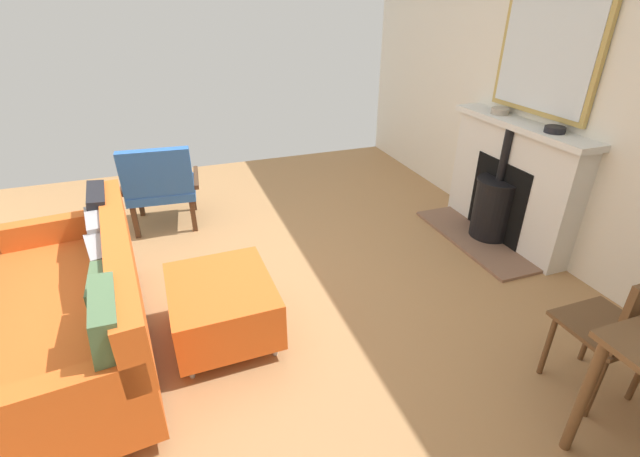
{
  "coord_description": "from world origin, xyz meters",
  "views": [
    {
      "loc": [
        0.2,
        2.7,
        2.0
      ],
      "look_at": [
        -0.66,
        0.31,
        0.64
      ],
      "focal_mm": 24.81,
      "sensor_mm": 36.0,
      "label": 1
    }
  ],
  "objects_px": {
    "mantel_bowl_near": "(500,111)",
    "mantel_bowl_far": "(555,129)",
    "fireplace": "(506,189)",
    "sofa": "(80,309)",
    "dining_chair_near_fireplace": "(623,327)",
    "ottoman": "(222,305)",
    "armchair_accent": "(160,184)"
  },
  "relations": [
    {
      "from": "mantel_bowl_near",
      "to": "mantel_bowl_far",
      "type": "xyz_separation_m",
      "value": [
        0.0,
        0.61,
        -0.0
      ]
    },
    {
      "from": "fireplace",
      "to": "mantel_bowl_near",
      "type": "xyz_separation_m",
      "value": [
        -0.02,
        -0.28,
        0.62
      ]
    },
    {
      "from": "mantel_bowl_near",
      "to": "sofa",
      "type": "bearing_deg",
      "value": 11.41
    },
    {
      "from": "fireplace",
      "to": "mantel_bowl_far",
      "type": "height_order",
      "value": "mantel_bowl_far"
    },
    {
      "from": "dining_chair_near_fireplace",
      "to": "sofa",
      "type": "bearing_deg",
      "value": -25.97
    },
    {
      "from": "mantel_bowl_far",
      "to": "fireplace",
      "type": "bearing_deg",
      "value": -85.78
    },
    {
      "from": "sofa",
      "to": "ottoman",
      "type": "relative_size",
      "value": 2.49
    },
    {
      "from": "fireplace",
      "to": "armchair_accent",
      "type": "relative_size",
      "value": 1.73
    },
    {
      "from": "armchair_accent",
      "to": "dining_chair_near_fireplace",
      "type": "bearing_deg",
      "value": 126.31
    },
    {
      "from": "sofa",
      "to": "fireplace",
      "type": "bearing_deg",
      "value": -173.13
    },
    {
      "from": "sofa",
      "to": "armchair_accent",
      "type": "distance_m",
      "value": 1.7
    },
    {
      "from": "mantel_bowl_near",
      "to": "mantel_bowl_far",
      "type": "bearing_deg",
      "value": 90.0
    },
    {
      "from": "armchair_accent",
      "to": "sofa",
      "type": "bearing_deg",
      "value": 72.09
    },
    {
      "from": "dining_chair_near_fireplace",
      "to": "armchair_accent",
      "type": "bearing_deg",
      "value": -53.69
    },
    {
      "from": "sofa",
      "to": "armchair_accent",
      "type": "height_order",
      "value": "sofa"
    },
    {
      "from": "ottoman",
      "to": "dining_chair_near_fireplace",
      "type": "bearing_deg",
      "value": 147.15
    },
    {
      "from": "fireplace",
      "to": "dining_chair_near_fireplace",
      "type": "relative_size",
      "value": 1.7
    },
    {
      "from": "fireplace",
      "to": "mantel_bowl_far",
      "type": "bearing_deg",
      "value": 94.22
    },
    {
      "from": "mantel_bowl_near",
      "to": "ottoman",
      "type": "relative_size",
      "value": 0.2
    },
    {
      "from": "mantel_bowl_near",
      "to": "dining_chair_near_fireplace",
      "type": "relative_size",
      "value": 0.18
    },
    {
      "from": "mantel_bowl_far",
      "to": "ottoman",
      "type": "relative_size",
      "value": 0.2
    },
    {
      "from": "mantel_bowl_far",
      "to": "sofa",
      "type": "relative_size",
      "value": 0.08
    },
    {
      "from": "fireplace",
      "to": "dining_chair_near_fireplace",
      "type": "xyz_separation_m",
      "value": [
        0.72,
        1.71,
        0.03
      ]
    },
    {
      "from": "fireplace",
      "to": "armchair_accent",
      "type": "height_order",
      "value": "fireplace"
    },
    {
      "from": "dining_chair_near_fireplace",
      "to": "mantel_bowl_near",
      "type": "bearing_deg",
      "value": -110.51
    },
    {
      "from": "mantel_bowl_near",
      "to": "ottoman",
      "type": "xyz_separation_m",
      "value": [
        2.61,
        0.79,
        -0.85
      ]
    },
    {
      "from": "mantel_bowl_near",
      "to": "ottoman",
      "type": "height_order",
      "value": "mantel_bowl_near"
    },
    {
      "from": "armchair_accent",
      "to": "dining_chair_near_fireplace",
      "type": "height_order",
      "value": "dining_chair_near_fireplace"
    },
    {
      "from": "mantel_bowl_far",
      "to": "dining_chair_near_fireplace",
      "type": "bearing_deg",
      "value": 61.61
    },
    {
      "from": "mantel_bowl_near",
      "to": "sofa",
      "type": "distance_m",
      "value": 3.56
    },
    {
      "from": "armchair_accent",
      "to": "dining_chair_near_fireplace",
      "type": "relative_size",
      "value": 0.98
    },
    {
      "from": "ottoman",
      "to": "fireplace",
      "type": "bearing_deg",
      "value": -168.94
    }
  ]
}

